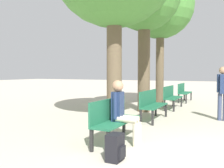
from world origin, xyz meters
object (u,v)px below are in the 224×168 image
Objects in this scene: bench_row_2 at (171,95)px; pedestrian_mid at (223,90)px; bench_row_1 at (151,103)px; tree_row_2 at (160,6)px; bench_row_3 at (183,91)px; backpack at (115,148)px; person_seated at (123,110)px; bench_row_0 at (113,117)px.

bench_row_2 is 0.97× the size of pedestrian_mid.
tree_row_2 reaches higher than bench_row_1.
bench_row_3 is (0.00, 5.53, 0.00)m from bench_row_1.
tree_row_2 reaches higher than backpack.
backpack is at bearing -73.67° from person_seated.
person_seated is at bearing 106.33° from backpack.
bench_row_1 is 2.76m from bench_row_2.
bench_row_0 is at bearing -90.00° from bench_row_2.
bench_row_0 is 1.00× the size of bench_row_2.
bench_row_2 is 3.56× the size of backpack.
tree_row_2 reaches higher than bench_row_2.
tree_row_2 is (-0.78, 1.07, 3.98)m from bench_row_2.
backpack is at bearing -82.10° from bench_row_1.
backpack is 4.93m from pedestrian_mid.
bench_row_0 is at bearing -90.00° from bench_row_3.
bench_row_1 is at bearing 90.00° from bench_row_0.
pedestrian_mid is (2.00, 0.87, 0.42)m from bench_row_1.
bench_row_0 is at bearing -83.23° from tree_row_2.
tree_row_2 is at bearing 101.55° from bench_row_1.
pedestrian_mid is (2.79, -2.97, -3.56)m from tree_row_2.
bench_row_1 is 1.00× the size of bench_row_2.
bench_row_3 is 0.27× the size of tree_row_2.
bench_row_2 is 6.57m from backpack.
bench_row_0 is 2.76m from bench_row_1.
bench_row_2 is 4.20m from tree_row_2.
bench_row_2 reaches higher than backpack.
pedestrian_mid is (2.00, 3.63, 0.42)m from bench_row_0.
bench_row_2 is at bearing 94.58° from backpack.
pedestrian_mid is at bearing 61.15° from bench_row_0.
bench_row_1 is 0.27× the size of tree_row_2.
pedestrian_mid is at bearing -66.75° from bench_row_3.
bench_row_3 is at bearing 90.00° from bench_row_0.
bench_row_3 is at bearing 65.18° from tree_row_2.
tree_row_2 is at bearing 126.21° from bench_row_2.
tree_row_2 is 5.41m from pedestrian_mid.
tree_row_2 is 13.28× the size of backpack.
bench_row_1 is 5.58m from tree_row_2.
bench_row_0 is 0.29m from person_seated.
person_seated is at bearing -81.25° from tree_row_2.
person_seated is 1.13m from backpack.
bench_row_2 is at bearing 90.00° from bench_row_1.
tree_row_2 is (-0.78, -1.69, 3.98)m from bench_row_3.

